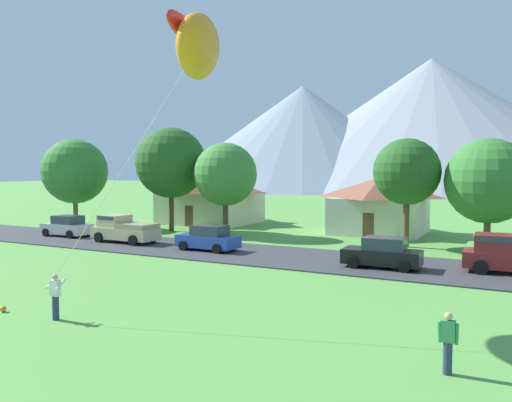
{
  "coord_description": "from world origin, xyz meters",
  "views": [
    {
      "loc": [
        11.57,
        -2.59,
        5.45
      ],
      "look_at": [
        0.81,
        17.93,
        4.03
      ],
      "focal_mm": 35.9,
      "sensor_mm": 36.0,
      "label": 1
    }
  ],
  "objects_px": {
    "tree_left_of_center": "(407,172)",
    "tree_far_right": "(488,181)",
    "house_left_center": "(379,205)",
    "tree_near_right": "(171,163)",
    "pickup_truck_sand_east_side": "(124,229)",
    "parked_car_blue_west_end": "(208,238)",
    "parked_car_black_mid_east": "(382,253)",
    "watcher_person": "(448,342)",
    "tree_right_of_center": "(225,174)",
    "soccer_ball": "(3,309)",
    "kite_flyer_with_kite": "(196,48)",
    "tree_near_left": "(75,171)",
    "parked_car_silver_east_end": "(67,226)",
    "house_leftmost": "(211,198)"
  },
  "relations": [
    {
      "from": "tree_left_of_center",
      "to": "tree_far_right",
      "type": "relative_size",
      "value": 1.02
    },
    {
      "from": "house_left_center",
      "to": "tree_left_of_center",
      "type": "relative_size",
      "value": 1.02
    },
    {
      "from": "tree_left_of_center",
      "to": "tree_near_right",
      "type": "height_order",
      "value": "tree_near_right"
    },
    {
      "from": "house_left_center",
      "to": "tree_left_of_center",
      "type": "xyz_separation_m",
      "value": [
        3.61,
        -6.82,
        2.82
      ]
    },
    {
      "from": "pickup_truck_sand_east_side",
      "to": "house_left_center",
      "type": "bearing_deg",
      "value": 43.7
    },
    {
      "from": "parked_car_blue_west_end",
      "to": "parked_car_black_mid_east",
      "type": "relative_size",
      "value": 1.0
    },
    {
      "from": "tree_near_right",
      "to": "parked_car_black_mid_east",
      "type": "distance_m",
      "value": 23.2
    },
    {
      "from": "parked_car_blue_west_end",
      "to": "watcher_person",
      "type": "height_order",
      "value": "parked_car_blue_west_end"
    },
    {
      "from": "tree_right_of_center",
      "to": "parked_car_blue_west_end",
      "type": "bearing_deg",
      "value": -66.92
    },
    {
      "from": "tree_far_right",
      "to": "watcher_person",
      "type": "distance_m",
      "value": 23.24
    },
    {
      "from": "pickup_truck_sand_east_side",
      "to": "soccer_ball",
      "type": "relative_size",
      "value": 21.95
    },
    {
      "from": "parked_car_black_mid_east",
      "to": "kite_flyer_with_kite",
      "type": "height_order",
      "value": "kite_flyer_with_kite"
    },
    {
      "from": "parked_car_black_mid_east",
      "to": "pickup_truck_sand_east_side",
      "type": "distance_m",
      "value": 19.45
    },
    {
      "from": "kite_flyer_with_kite",
      "to": "tree_near_right",
      "type": "bearing_deg",
      "value": 129.24
    },
    {
      "from": "pickup_truck_sand_east_side",
      "to": "watcher_person",
      "type": "relative_size",
      "value": 3.15
    },
    {
      "from": "watcher_person",
      "to": "tree_left_of_center",
      "type": "bearing_deg",
      "value": 104.0
    },
    {
      "from": "tree_near_right",
      "to": "soccer_ball",
      "type": "bearing_deg",
      "value": -67.18
    },
    {
      "from": "parked_car_black_mid_east",
      "to": "soccer_ball",
      "type": "distance_m",
      "value": 18.72
    },
    {
      "from": "tree_near_left",
      "to": "parked_car_blue_west_end",
      "type": "distance_m",
      "value": 20.18
    },
    {
      "from": "pickup_truck_sand_east_side",
      "to": "tree_far_right",
      "type": "bearing_deg",
      "value": 18.81
    },
    {
      "from": "tree_right_of_center",
      "to": "watcher_person",
      "type": "distance_m",
      "value": 30.19
    },
    {
      "from": "pickup_truck_sand_east_side",
      "to": "soccer_ball",
      "type": "bearing_deg",
      "value": -62.06
    },
    {
      "from": "tree_left_of_center",
      "to": "tree_right_of_center",
      "type": "height_order",
      "value": "tree_right_of_center"
    },
    {
      "from": "house_left_center",
      "to": "watcher_person",
      "type": "xyz_separation_m",
      "value": [
        9.22,
        -29.33,
        -1.61
      ]
    },
    {
      "from": "tree_right_of_center",
      "to": "tree_left_of_center",
      "type": "bearing_deg",
      "value": 1.77
    },
    {
      "from": "parked_car_silver_east_end",
      "to": "house_leftmost",
      "type": "bearing_deg",
      "value": 74.21
    },
    {
      "from": "tree_right_of_center",
      "to": "tree_far_right",
      "type": "xyz_separation_m",
      "value": [
        19.77,
        0.86,
        -0.36
      ]
    },
    {
      "from": "kite_flyer_with_kite",
      "to": "pickup_truck_sand_east_side",
      "type": "bearing_deg",
      "value": 140.19
    },
    {
      "from": "tree_near_left",
      "to": "tree_left_of_center",
      "type": "height_order",
      "value": "tree_near_left"
    },
    {
      "from": "house_leftmost",
      "to": "soccer_ball",
      "type": "height_order",
      "value": "house_leftmost"
    },
    {
      "from": "tree_left_of_center",
      "to": "kite_flyer_with_kite",
      "type": "height_order",
      "value": "kite_flyer_with_kite"
    },
    {
      "from": "tree_far_right",
      "to": "parked_car_silver_east_end",
      "type": "relative_size",
      "value": 1.79
    },
    {
      "from": "house_leftmost",
      "to": "tree_far_right",
      "type": "relative_size",
      "value": 1.24
    },
    {
      "from": "parked_car_black_mid_east",
      "to": "kite_flyer_with_kite",
      "type": "xyz_separation_m",
      "value": [
        -4.32,
        -11.59,
        9.18
      ]
    },
    {
      "from": "tree_left_of_center",
      "to": "watcher_person",
      "type": "xyz_separation_m",
      "value": [
        5.61,
        -22.51,
        -4.42
      ]
    },
    {
      "from": "pickup_truck_sand_east_side",
      "to": "kite_flyer_with_kite",
      "type": "height_order",
      "value": "kite_flyer_with_kite"
    },
    {
      "from": "house_left_center",
      "to": "parked_car_blue_west_end",
      "type": "distance_m",
      "value": 16.87
    },
    {
      "from": "parked_car_blue_west_end",
      "to": "kite_flyer_with_kite",
      "type": "height_order",
      "value": "kite_flyer_with_kite"
    },
    {
      "from": "tree_near_right",
      "to": "tree_far_right",
      "type": "xyz_separation_m",
      "value": [
        25.57,
        0.54,
        -1.35
      ]
    },
    {
      "from": "house_leftmost",
      "to": "parked_car_black_mid_east",
      "type": "xyz_separation_m",
      "value": [
        21.73,
        -16.42,
        -1.68
      ]
    },
    {
      "from": "tree_near_left",
      "to": "kite_flyer_with_kite",
      "type": "xyz_separation_m",
      "value": [
        26.24,
        -18.32,
        4.74
      ]
    },
    {
      "from": "parked_car_black_mid_east",
      "to": "kite_flyer_with_kite",
      "type": "distance_m",
      "value": 15.4
    },
    {
      "from": "parked_car_blue_west_end",
      "to": "watcher_person",
      "type": "distance_m",
      "value": 22.21
    },
    {
      "from": "tree_near_left",
      "to": "tree_far_right",
      "type": "height_order",
      "value": "tree_near_left"
    },
    {
      "from": "parked_car_black_mid_east",
      "to": "pickup_truck_sand_east_side",
      "type": "relative_size",
      "value": 0.81
    },
    {
      "from": "house_leftmost",
      "to": "tree_near_left",
      "type": "distance_m",
      "value": 13.4
    },
    {
      "from": "house_leftmost",
      "to": "parked_car_silver_east_end",
      "type": "relative_size",
      "value": 2.22
    },
    {
      "from": "tree_right_of_center",
      "to": "parked_car_silver_east_end",
      "type": "distance_m",
      "value": 13.51
    },
    {
      "from": "parked_car_black_mid_east",
      "to": "tree_left_of_center",
      "type": "bearing_deg",
      "value": 93.35
    },
    {
      "from": "house_leftmost",
      "to": "parked_car_silver_east_end",
      "type": "bearing_deg",
      "value": -105.79
    }
  ]
}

